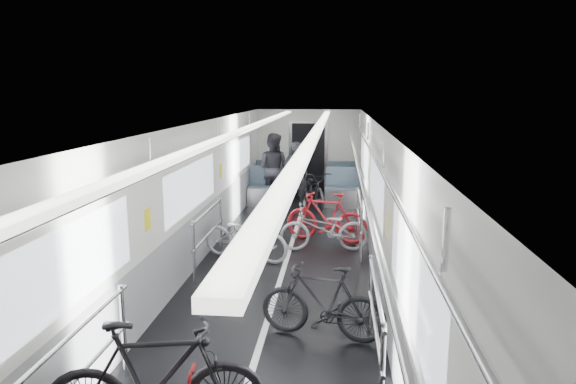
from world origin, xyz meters
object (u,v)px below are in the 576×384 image
(bike_left_mid, at_px, (156,382))
(bike_right_far, at_px, (326,217))
(bike_left_far, at_px, (245,236))
(bike_aisle, at_px, (314,189))
(person_standing, at_px, (296,175))
(bike_right_near, at_px, (322,302))
(person_seated, at_px, (273,168))
(bike_right_mid, at_px, (324,228))

(bike_left_mid, relative_size, bike_right_far, 1.11)
(bike_left_far, height_order, bike_right_far, bike_right_far)
(bike_aisle, xyz_separation_m, person_standing, (-0.46, 0.00, 0.37))
(bike_left_mid, xyz_separation_m, bike_right_far, (1.26, 6.04, -0.06))
(bike_left_mid, bearing_deg, bike_right_far, -22.81)
(bike_left_far, height_order, bike_right_near, bike_right_near)
(bike_right_near, relative_size, bike_right_far, 0.92)
(bike_left_far, xyz_separation_m, person_seated, (-0.11, 4.71, 0.49))
(bike_aisle, xyz_separation_m, person_seated, (-1.10, 0.47, 0.45))
(bike_left_mid, bearing_deg, bike_left_far, -9.56)
(bike_right_far, bearing_deg, bike_right_mid, 13.33)
(bike_aisle, bearing_deg, bike_left_mid, -113.80)
(bike_left_mid, height_order, bike_aisle, bike_left_mid)
(bike_right_near, xyz_separation_m, person_seated, (-1.55, 7.52, 0.47))
(bike_aisle, distance_m, person_seated, 1.27)
(bike_left_far, height_order, bike_aisle, bike_aisle)
(bike_left_far, xyz_separation_m, bike_right_mid, (1.36, 0.63, 0.00))
(bike_right_near, height_order, person_standing, person_standing)
(bike_left_mid, bearing_deg, person_standing, -13.58)
(bike_right_mid, xyz_separation_m, person_standing, (-0.83, 3.61, 0.41))
(bike_left_mid, relative_size, bike_aisle, 1.01)
(bike_right_mid, bearing_deg, person_seated, -165.66)
(bike_right_mid, distance_m, bike_right_far, 0.60)
(bike_left_far, relative_size, person_seated, 0.88)
(bike_right_far, relative_size, bike_aisle, 0.91)
(bike_right_mid, bearing_deg, bike_left_far, -70.60)
(bike_left_far, relative_size, person_standing, 0.97)
(person_standing, xyz_separation_m, person_seated, (-0.64, 0.47, 0.08))
(bike_left_far, distance_m, person_seated, 4.74)
(bike_right_near, xyz_separation_m, bike_right_far, (-0.05, 4.03, 0.04))
(bike_right_near, distance_m, bike_right_mid, 3.44)
(person_standing, bearing_deg, bike_left_far, 79.99)
(bike_left_mid, bearing_deg, bike_right_near, -44.23)
(bike_left_far, distance_m, bike_aisle, 4.35)
(person_standing, height_order, person_seated, person_seated)
(bike_aisle, bearing_deg, bike_right_near, -104.70)
(bike_right_near, xyz_separation_m, person_standing, (-0.91, 7.04, 0.39))
(bike_left_mid, relative_size, bike_right_mid, 1.12)
(bike_right_mid, relative_size, bike_aisle, 0.90)
(bike_right_mid, bearing_deg, bike_right_near, -4.11)
(bike_right_mid, bearing_deg, bike_left_mid, -18.21)
(bike_right_far, relative_size, person_seated, 0.89)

